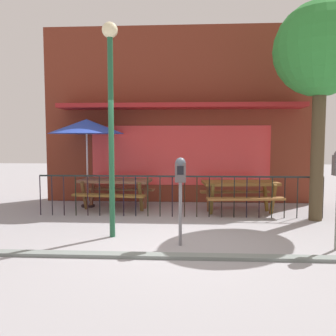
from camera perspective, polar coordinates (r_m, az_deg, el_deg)
ground at (r=6.13m, az=1.21°, el=-12.31°), size 40.00×40.00×0.00m
pub_storefront at (r=10.12m, az=2.08°, el=8.61°), size 7.84×1.27×5.00m
patio_fence_front at (r=8.01m, az=1.74°, el=-3.44°), size 6.61×0.04×0.97m
picnic_table_left at (r=9.03m, az=-8.70°, el=-2.90°), size 1.93×1.54×0.79m
picnic_table_right at (r=8.65m, az=11.80°, el=-3.28°), size 1.92×1.53×0.79m
patio_umbrella at (r=9.41m, az=-13.34°, el=6.64°), size 1.99×1.99×2.34m
parking_meter_far at (r=5.77m, az=2.07°, el=-1.66°), size 0.18×0.17×1.50m
street_tree at (r=8.49m, az=23.99°, el=17.13°), size 2.02×2.02×4.76m
street_lamp at (r=6.39m, az=-9.46°, el=11.28°), size 0.28×0.28×3.87m
curb_edge at (r=5.41m, az=0.92°, el=-14.65°), size 10.97×0.20×0.11m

